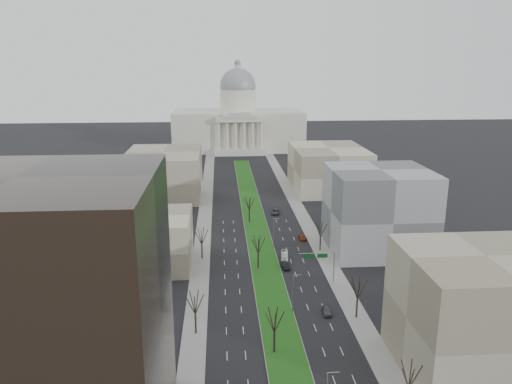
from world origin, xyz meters
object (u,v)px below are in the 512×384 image
car_red (302,237)px  car_grey_far (275,212)px  car_grey_near (327,310)px  box_van (285,257)px  car_black (285,265)px

car_red → car_grey_far: bearing=99.8°
car_red → car_grey_far: 28.07m
car_grey_near → car_red: size_ratio=0.99×
box_van → car_red: bearing=72.3°
car_black → car_grey_far: (2.87, 49.23, -0.02)m
car_grey_near → car_grey_far: bearing=97.3°
car_black → car_red: 23.23m
car_black → car_red: car_black is taller
car_black → box_van: 5.13m
car_grey_near → car_black: 26.21m
car_red → car_grey_far: size_ratio=0.81×
car_grey_near → box_van: box_van is taller
car_grey_near → car_grey_far: (-3.14, 74.75, 0.01)m
car_grey_near → box_van: size_ratio=0.59×
car_grey_near → box_van: 31.08m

